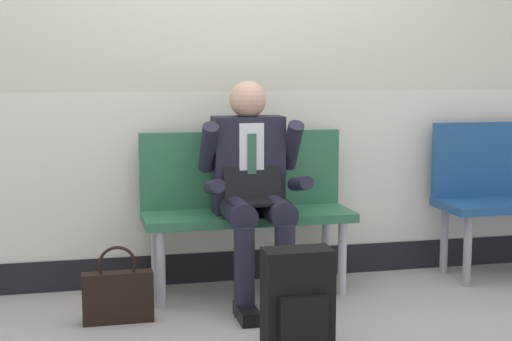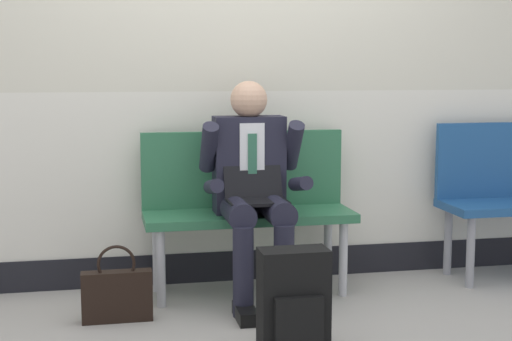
{
  "view_description": "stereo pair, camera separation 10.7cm",
  "coord_description": "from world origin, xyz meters",
  "px_view_note": "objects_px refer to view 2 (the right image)",
  "views": [
    {
      "loc": [
        -0.93,
        -3.78,
        1.31
      ],
      "look_at": [
        0.0,
        0.21,
        0.75
      ],
      "focal_mm": 53.28,
      "sensor_mm": 36.0,
      "label": 1
    },
    {
      "loc": [
        -0.82,
        -3.8,
        1.31
      ],
      "look_at": [
        0.0,
        0.21,
        0.75
      ],
      "focal_mm": 53.28,
      "sensor_mm": 36.0,
      "label": 2
    }
  ],
  "objects_px": {
    "bench_with_person": "(247,199)",
    "backpack": "(294,302)",
    "person_seated": "(253,185)",
    "handbag": "(117,294)"
  },
  "relations": [
    {
      "from": "bench_with_person",
      "to": "handbag",
      "type": "xyz_separation_m",
      "value": [
        -0.76,
        -0.42,
        -0.4
      ]
    },
    {
      "from": "bench_with_person",
      "to": "backpack",
      "type": "bearing_deg",
      "value": -88.7
    },
    {
      "from": "bench_with_person",
      "to": "handbag",
      "type": "bearing_deg",
      "value": -151.28
    },
    {
      "from": "bench_with_person",
      "to": "person_seated",
      "type": "xyz_separation_m",
      "value": [
        -0.0,
        -0.2,
        0.11
      ]
    },
    {
      "from": "bench_with_person",
      "to": "handbag",
      "type": "distance_m",
      "value": 0.96
    },
    {
      "from": "person_seated",
      "to": "handbag",
      "type": "distance_m",
      "value": 0.95
    },
    {
      "from": "bench_with_person",
      "to": "person_seated",
      "type": "relative_size",
      "value": 0.98
    },
    {
      "from": "person_seated",
      "to": "backpack",
      "type": "distance_m",
      "value": 0.92
    },
    {
      "from": "bench_with_person",
      "to": "backpack",
      "type": "xyz_separation_m",
      "value": [
        0.02,
        -1.02,
        -0.31
      ]
    },
    {
      "from": "person_seated",
      "to": "backpack",
      "type": "relative_size",
      "value": 2.53
    }
  ]
}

